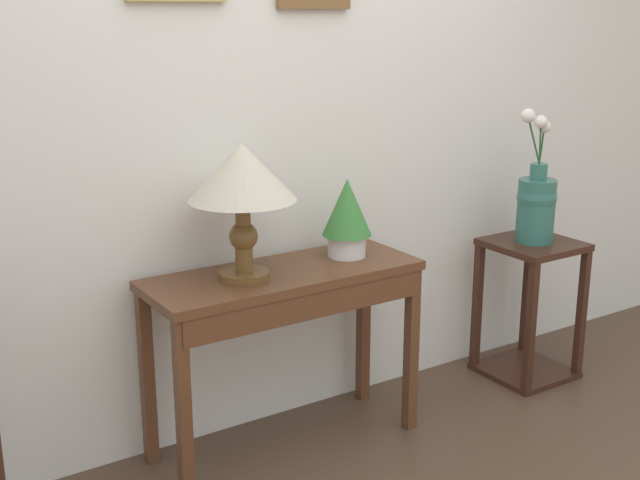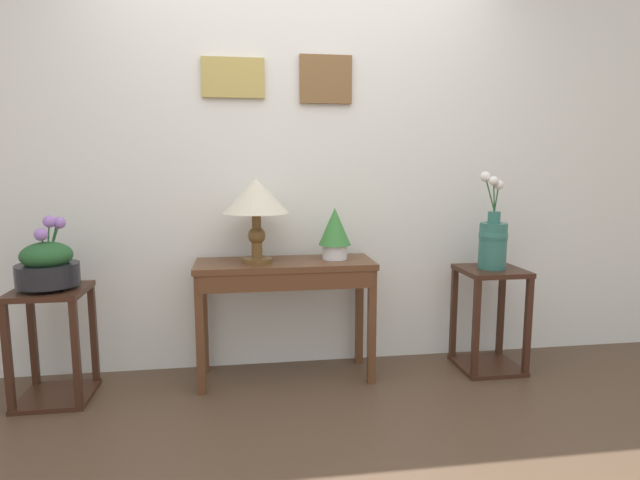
{
  "view_description": "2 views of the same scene",
  "coord_description": "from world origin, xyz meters",
  "px_view_note": "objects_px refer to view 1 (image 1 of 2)",
  "views": [
    {
      "loc": [
        -1.57,
        -1.42,
        1.66
      ],
      "look_at": [
        0.1,
        1.14,
        0.8
      ],
      "focal_mm": 46.25,
      "sensor_mm": 36.0,
      "label": 1
    },
    {
      "loc": [
        -0.34,
        -1.93,
        1.3
      ],
      "look_at": [
        0.12,
        1.11,
        0.84
      ],
      "focal_mm": 29.26,
      "sensor_mm": 36.0,
      "label": 2
    }
  ],
  "objects_px": {
    "table_lamp": "(242,179)",
    "pedestal_stand_right": "(529,309)",
    "flower_vase_tall_right": "(536,201)",
    "potted_plant_on_console": "(347,214)",
    "console_table": "(287,301)"
  },
  "relations": [
    {
      "from": "pedestal_stand_right",
      "to": "table_lamp",
      "type": "bearing_deg",
      "value": 177.99
    },
    {
      "from": "pedestal_stand_right",
      "to": "flower_vase_tall_right",
      "type": "relative_size",
      "value": 1.09
    },
    {
      "from": "table_lamp",
      "to": "potted_plant_on_console",
      "type": "relative_size",
      "value": 1.59
    },
    {
      "from": "potted_plant_on_console",
      "to": "pedestal_stand_right",
      "type": "distance_m",
      "value": 1.13
    },
    {
      "from": "table_lamp",
      "to": "pedestal_stand_right",
      "type": "bearing_deg",
      "value": -2.01
    },
    {
      "from": "flower_vase_tall_right",
      "to": "table_lamp",
      "type": "bearing_deg",
      "value": 178.01
    },
    {
      "from": "table_lamp",
      "to": "pedestal_stand_right",
      "type": "height_order",
      "value": "table_lamp"
    },
    {
      "from": "console_table",
      "to": "flower_vase_tall_right",
      "type": "xyz_separation_m",
      "value": [
        1.28,
        -0.03,
        0.23
      ]
    },
    {
      "from": "console_table",
      "to": "potted_plant_on_console",
      "type": "bearing_deg",
      "value": 8.83
    },
    {
      "from": "potted_plant_on_console",
      "to": "flower_vase_tall_right",
      "type": "bearing_deg",
      "value": -4.37
    },
    {
      "from": "console_table",
      "to": "pedestal_stand_right",
      "type": "height_order",
      "value": "console_table"
    },
    {
      "from": "flower_vase_tall_right",
      "to": "potted_plant_on_console",
      "type": "bearing_deg",
      "value": 175.63
    },
    {
      "from": "table_lamp",
      "to": "pedestal_stand_right",
      "type": "relative_size",
      "value": 0.76
    },
    {
      "from": "pedestal_stand_right",
      "to": "console_table",
      "type": "bearing_deg",
      "value": 178.75
    },
    {
      "from": "potted_plant_on_console",
      "to": "flower_vase_tall_right",
      "type": "distance_m",
      "value": 0.98
    }
  ]
}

